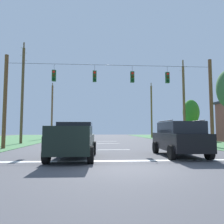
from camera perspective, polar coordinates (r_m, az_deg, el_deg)
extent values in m
plane|color=#47474C|center=(8.90, 4.79, -14.58)|extent=(120.00, 120.00, 0.00)
cube|color=white|center=(11.01, 3.02, -12.64)|extent=(14.74, 0.45, 0.01)
cube|color=white|center=(16.95, 0.49, -9.84)|extent=(2.50, 0.15, 0.01)
cube|color=white|center=(24.47, -0.93, -8.24)|extent=(2.50, 0.15, 0.01)
cube|color=white|center=(29.05, -1.43, -7.67)|extent=(2.50, 0.15, 0.01)
cylinder|color=brown|center=(19.89, -26.24, 2.61)|extent=(0.30, 0.30, 7.77)
cylinder|color=brown|center=(20.97, 24.57, 2.20)|extent=(0.30, 0.30, 7.77)
cylinder|color=black|center=(19.13, -0.11, 12.18)|extent=(17.54, 0.02, 0.02)
cylinder|color=black|center=(19.35, -14.92, 11.32)|extent=(0.02, 0.02, 0.53)
cube|color=#19471E|center=(19.16, -14.97, 9.19)|extent=(0.32, 0.24, 0.95)
cylinder|color=red|center=(19.10, -15.03, 10.15)|extent=(0.20, 0.04, 0.20)
cylinder|color=#352203|center=(19.03, -15.05, 9.27)|extent=(0.20, 0.04, 0.20)
cylinder|color=black|center=(18.96, -15.07, 8.39)|extent=(0.20, 0.04, 0.20)
cylinder|color=black|center=(19.01, -4.56, 11.47)|extent=(0.02, 0.02, 0.53)
cube|color=#19471E|center=(18.82, -4.57, 9.30)|extent=(0.32, 0.24, 0.95)
cylinder|color=red|center=(18.76, -4.57, 10.27)|extent=(0.20, 0.04, 0.20)
cylinder|color=#352203|center=(18.68, -4.58, 9.38)|extent=(0.20, 0.04, 0.20)
cylinder|color=black|center=(18.61, -4.58, 8.49)|extent=(0.20, 0.04, 0.20)
cylinder|color=black|center=(19.26, 5.33, 11.26)|extent=(0.02, 0.02, 0.53)
cube|color=#19471E|center=(19.07, 5.34, 9.12)|extent=(0.32, 0.24, 0.95)
cylinder|color=red|center=(19.00, 5.41, 10.08)|extent=(0.20, 0.04, 0.20)
cylinder|color=#352203|center=(18.93, 5.41, 9.20)|extent=(0.20, 0.04, 0.20)
cylinder|color=black|center=(18.86, 5.42, 8.32)|extent=(0.20, 0.04, 0.20)
cylinder|color=black|center=(19.98, 14.27, 10.80)|extent=(0.02, 0.02, 0.53)
cube|color=#19471E|center=(19.80, 14.32, 8.73)|extent=(0.32, 0.24, 0.95)
cylinder|color=red|center=(19.74, 14.43, 9.65)|extent=(0.20, 0.04, 0.20)
cylinder|color=#352203|center=(19.67, 14.45, 8.80)|extent=(0.20, 0.04, 0.20)
cylinder|color=black|center=(19.60, 14.46, 7.95)|extent=(0.20, 0.04, 0.20)
cube|color=black|center=(12.04, -9.96, -7.97)|extent=(2.12, 5.45, 0.85)
cube|color=black|center=(12.67, -9.54, -4.30)|extent=(1.89, 1.94, 0.70)
cube|color=black|center=(10.86, -15.75, -4.80)|extent=(0.16, 2.38, 0.45)
cube|color=black|center=(10.59, -5.76, -4.96)|extent=(0.16, 2.38, 0.45)
cube|color=black|center=(9.40, -11.93, -4.93)|extent=(1.96, 0.15, 0.45)
cylinder|color=black|center=(14.04, -13.14, -9.17)|extent=(0.30, 0.81, 0.80)
cylinder|color=black|center=(13.82, -4.84, -9.35)|extent=(0.30, 0.81, 0.80)
cylinder|color=black|center=(10.46, -16.82, -10.69)|extent=(0.30, 0.81, 0.80)
cylinder|color=black|center=(10.17, -5.61, -11.05)|extent=(0.30, 0.81, 0.80)
cube|color=black|center=(13.38, 17.11, -7.37)|extent=(2.05, 4.84, 0.95)
cube|color=black|center=(13.22, 17.25, -3.93)|extent=(1.87, 3.24, 0.65)
cylinder|color=black|center=(12.96, 13.67, -2.34)|extent=(0.11, 2.72, 0.05)
cylinder|color=black|center=(13.54, 20.59, -2.27)|extent=(0.11, 2.72, 0.05)
cylinder|color=black|center=(14.68, 11.33, -9.08)|extent=(0.28, 0.77, 0.76)
cylinder|color=black|center=(15.27, 18.53, -8.75)|extent=(0.28, 0.77, 0.76)
cylinder|color=black|center=(11.56, 15.34, -10.23)|extent=(0.28, 0.77, 0.76)
cylinder|color=black|center=(12.30, 24.13, -9.65)|extent=(0.28, 0.77, 0.76)
cube|color=silver|center=(35.45, -7.86, -6.00)|extent=(1.88, 4.33, 0.70)
cube|color=black|center=(35.44, -7.85, -5.03)|extent=(1.66, 2.13, 0.50)
cylinder|color=black|center=(36.96, -9.08, -6.47)|extent=(0.23, 0.64, 0.64)
cylinder|color=black|center=(36.81, -6.27, -6.51)|extent=(0.23, 0.64, 0.64)
cylinder|color=black|center=(34.14, -9.58, -6.62)|extent=(0.23, 0.64, 0.64)
cylinder|color=black|center=(33.98, -6.55, -6.67)|extent=(0.23, 0.64, 0.64)
cylinder|color=brown|center=(27.45, 18.35, 2.00)|extent=(0.29, 0.29, 9.20)
cube|color=brown|center=(28.23, 18.13, 10.50)|extent=(0.12, 0.12, 2.38)
cylinder|color=#B2B7BC|center=(29.11, 17.41, 10.26)|extent=(0.08, 0.08, 0.12)
cylinder|color=#B2B7BC|center=(27.41, 18.89, 11.23)|extent=(0.08, 0.08, 0.12)
cylinder|color=brown|center=(42.52, 10.32, 0.11)|extent=(0.32, 0.32, 10.01)
cube|color=brown|center=(43.14, 10.23, 6.21)|extent=(0.12, 0.12, 2.04)
cylinder|color=#B2B7BC|center=(43.94, 9.96, 6.17)|extent=(0.08, 0.08, 0.12)
cylinder|color=#B2B7BC|center=(42.39, 10.50, 6.58)|extent=(0.08, 0.08, 0.12)
cylinder|color=brown|center=(26.34, -22.44, 4.14)|extent=(0.30, 0.30, 10.80)
cube|color=brown|center=(27.52, -22.11, 14.49)|extent=(0.12, 0.12, 2.13)
cylinder|color=#B2B7BC|center=(28.32, -21.55, 14.17)|extent=(0.08, 0.08, 0.12)
cylinder|color=#B2B7BC|center=(26.80, -22.68, 15.30)|extent=(0.08, 0.08, 0.12)
cube|color=brown|center=(27.24, -22.17, 12.70)|extent=(0.12, 0.12, 2.18)
cylinder|color=#B2B7BC|center=(28.07, -21.60, 12.42)|extent=(0.08, 0.08, 0.12)
cylinder|color=#B2B7BC|center=(26.49, -22.76, 13.48)|extent=(0.08, 0.08, 0.12)
cylinder|color=brown|center=(42.23, -15.45, 0.14)|extent=(0.32, 0.32, 9.87)
cube|color=brown|center=(42.83, -15.32, 6.19)|extent=(0.12, 0.12, 1.80)
cylinder|color=#B2B7BC|center=(43.55, -15.13, 6.17)|extent=(0.08, 0.08, 0.12)
cylinder|color=#B2B7BC|center=(42.16, -15.51, 6.53)|extent=(0.08, 0.08, 0.12)
cube|color=brown|center=(42.67, -15.35, 5.00)|extent=(0.12, 0.12, 1.85)
cylinder|color=#B2B7BC|center=(43.41, -15.15, 5.00)|extent=(0.08, 0.08, 0.12)
cylinder|color=#B2B7BC|center=(41.98, -15.54, 5.33)|extent=(0.08, 0.08, 0.12)
cylinder|color=brown|center=(34.77, 20.12, -4.31)|extent=(0.31, 0.31, 3.14)
ellipsoid|color=#2B7520|center=(34.87, 20.00, -0.03)|extent=(2.43, 2.43, 3.74)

